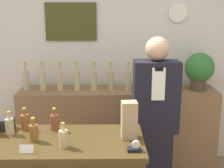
{
  "coord_description": "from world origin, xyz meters",
  "views": [
    {
      "loc": [
        -0.02,
        -1.65,
        1.87
      ],
      "look_at": [
        0.02,
        1.07,
        1.19
      ],
      "focal_mm": 50.0,
      "sensor_mm": 36.0,
      "label": 1
    }
  ],
  "objects": [
    {
      "name": "tape_dispenser",
      "position": [
        0.16,
        0.24,
        0.96
      ],
      "size": [
        0.09,
        0.06,
        0.07
      ],
      "color": "black",
      "rests_on": "display_counter"
    },
    {
      "name": "counter_bottle_2",
      "position": [
        -0.66,
        0.62,
        1.0
      ],
      "size": [
        0.06,
        0.06,
        0.18
      ],
      "color": "brown",
      "rests_on": "display_counter"
    },
    {
      "name": "counter_bottle_4",
      "position": [
        -0.43,
        0.62,
        1.0
      ],
      "size": [
        0.06,
        0.06,
        0.18
      ],
      "color": "brown",
      "rests_on": "display_counter"
    },
    {
      "name": "shelf_bottle_8",
      "position": [
        0.59,
        1.7,
        1.08
      ],
      "size": [
        0.07,
        0.07,
        0.32
      ],
      "color": "tan",
      "rests_on": "back_shelf"
    },
    {
      "name": "price_card_right",
      "position": [
        -0.55,
        0.22,
        0.96
      ],
      "size": [
        0.09,
        0.02,
        0.06
      ],
      "color": "white",
      "rests_on": "display_counter"
    },
    {
      "name": "back_wall",
      "position": [
        -0.0,
        2.0,
        1.35
      ],
      "size": [
        5.2,
        0.09,
        2.7
      ],
      "color": "silver",
      "rests_on": "ground_plane"
    },
    {
      "name": "shelf_bottle_3",
      "position": [
        -0.36,
        1.73,
        1.08
      ],
      "size": [
        0.07,
        0.07,
        0.32
      ],
      "color": "tan",
      "rests_on": "back_shelf"
    },
    {
      "name": "paper_bag",
      "position": [
        0.14,
        0.46,
        1.07
      ],
      "size": [
        0.12,
        0.1,
        0.27
      ],
      "color": "tan",
      "rests_on": "display_counter"
    },
    {
      "name": "back_shelf",
      "position": [
        0.1,
        1.72,
        0.48
      ],
      "size": [
        2.21,
        0.44,
        0.96
      ],
      "color": "brown",
      "rests_on": "ground_plane"
    },
    {
      "name": "counter_bottle_1",
      "position": [
        -0.75,
        0.54,
        1.0
      ],
      "size": [
        0.06,
        0.06,
        0.18
      ],
      "color": "tan",
      "rests_on": "display_counter"
    },
    {
      "name": "shopkeeper",
      "position": [
        0.42,
        1.05,
        0.81
      ],
      "size": [
        0.41,
        0.26,
        1.61
      ],
      "color": "black",
      "rests_on": "ground_plane"
    },
    {
      "name": "gift_box",
      "position": [
        -0.82,
        0.64,
        0.98
      ],
      "size": [
        0.14,
        0.13,
        0.08
      ],
      "color": "#2D2D33",
      "rests_on": "display_counter"
    },
    {
      "name": "shelf_bottle_4",
      "position": [
        -0.17,
        1.71,
        1.08
      ],
      "size": [
        0.07,
        0.07,
        0.32
      ],
      "color": "tan",
      "rests_on": "back_shelf"
    },
    {
      "name": "shelf_bottle_7",
      "position": [
        0.4,
        1.7,
        1.08
      ],
      "size": [
        0.07,
        0.07,
        0.32
      ],
      "color": "tan",
      "rests_on": "back_shelf"
    },
    {
      "name": "shelf_bottle_6",
      "position": [
        0.21,
        1.71,
        1.08
      ],
      "size": [
        0.07,
        0.07,
        0.32
      ],
      "color": "tan",
      "rests_on": "back_shelf"
    },
    {
      "name": "potted_plant",
      "position": [
        0.99,
        1.7,
        1.2
      ],
      "size": [
        0.32,
        0.32,
        0.42
      ],
      "color": "#4C3D2D",
      "rests_on": "back_shelf"
    },
    {
      "name": "shelf_bottle_2",
      "position": [
        -0.55,
        1.72,
        1.08
      ],
      "size": [
        0.07,
        0.07,
        0.32
      ],
      "color": "tan",
      "rests_on": "back_shelf"
    },
    {
      "name": "shelf_bottle_9",
      "position": [
        0.77,
        1.71,
        1.08
      ],
      "size": [
        0.07,
        0.07,
        0.32
      ],
      "color": "tan",
      "rests_on": "back_shelf"
    },
    {
      "name": "counter_bottle_5",
      "position": [
        -0.32,
        0.31,
        1.0
      ],
      "size": [
        0.06,
        0.06,
        0.18
      ],
      "color": "tan",
      "rests_on": "display_counter"
    },
    {
      "name": "shelf_bottle_5",
      "position": [
        0.02,
        1.73,
        1.08
      ],
      "size": [
        0.07,
        0.07,
        0.32
      ],
      "color": "tan",
      "rests_on": "back_shelf"
    },
    {
      "name": "counter_bottle_3",
      "position": [
        -0.54,
        0.41,
        1.0
      ],
      "size": [
        0.06,
        0.06,
        0.18
      ],
      "color": "brown",
      "rests_on": "display_counter"
    },
    {
      "name": "shelf_bottle_1",
      "position": [
        -0.74,
        1.7,
        1.08
      ],
      "size": [
        0.07,
        0.07,
        0.32
      ],
      "color": "tan",
      "rests_on": "back_shelf"
    },
    {
      "name": "shelf_bottle_0",
      "position": [
        -0.93,
        1.73,
        1.08
      ],
      "size": [
        0.07,
        0.07,
        0.32
      ],
      "color": "tan",
      "rests_on": "back_shelf"
    }
  ]
}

